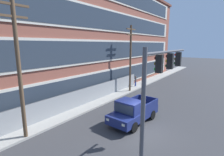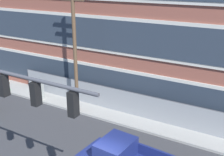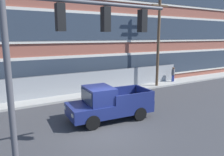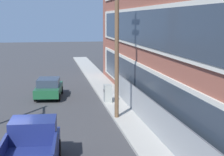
% 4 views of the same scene
% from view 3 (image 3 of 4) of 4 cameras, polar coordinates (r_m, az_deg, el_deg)
% --- Properties ---
extents(ground_plane, '(160.00, 160.00, 0.00)m').
position_cam_3_polar(ground_plane, '(11.67, -1.99, -13.70)').
color(ground_plane, '#38383A').
extents(sidewalk_building_side, '(80.00, 2.11, 0.16)m').
position_cam_3_polar(sidewalk_building_side, '(17.72, -12.77, -5.04)').
color(sidewalk_building_side, '#9E9B93').
rests_on(sidewalk_building_side, ground).
extents(brick_mill_building, '(52.65, 9.26, 14.86)m').
position_cam_3_polar(brick_mill_building, '(23.42, -9.45, 17.05)').
color(brick_mill_building, brown).
rests_on(brick_mill_building, ground).
extents(chain_link_fence, '(24.51, 0.06, 1.89)m').
position_cam_3_polar(chain_link_fence, '(18.10, -12.37, -1.81)').
color(chain_link_fence, gray).
rests_on(chain_link_fence, ground).
extents(traffic_signal_mast, '(6.26, 0.43, 6.31)m').
position_cam_3_polar(traffic_signal_mast, '(7.74, -11.20, 9.11)').
color(traffic_signal_mast, '#4C4C51').
rests_on(traffic_signal_mast, ground).
extents(pickup_truck_navy, '(5.09, 2.42, 2.03)m').
position_cam_3_polar(pickup_truck_navy, '(12.85, -1.02, -6.79)').
color(pickup_truck_navy, navy).
rests_on(pickup_truck_navy, ground).
extents(utility_pole_midblock, '(2.15, 0.26, 8.79)m').
position_cam_3_polar(utility_pole_midblock, '(21.08, 12.06, 10.50)').
color(utility_pole_midblock, brown).
rests_on(utility_pole_midblock, ground).
extents(pedestrian_near_cabinet, '(0.47, 0.40, 1.69)m').
position_cam_3_polar(pedestrian_near_cabinet, '(23.76, 15.67, 1.05)').
color(pedestrian_near_cabinet, navy).
rests_on(pedestrian_near_cabinet, ground).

